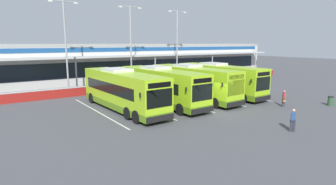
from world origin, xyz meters
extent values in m
plane|color=#4C4C51|center=(0.00, 0.00, 0.00)|extent=(200.00, 200.00, 0.00)
cube|color=silver|center=(0.00, 27.00, 2.75)|extent=(70.00, 10.00, 5.50)
cube|color=#19232D|center=(0.00, 21.98, 2.30)|extent=(66.00, 0.08, 2.20)
cube|color=navy|center=(0.00, 21.97, 5.15)|extent=(68.00, 0.08, 0.60)
cube|color=beige|center=(0.00, 20.50, 4.20)|extent=(67.00, 3.00, 0.24)
cube|color=gray|center=(0.00, 27.00, 5.75)|extent=(70.00, 10.00, 0.50)
cylinder|color=#999999|center=(-6.20, 19.30, 2.10)|extent=(0.20, 0.20, 4.20)
cylinder|color=#999999|center=(6.20, 19.30, 2.10)|extent=(0.20, 0.20, 4.20)
cylinder|color=#999999|center=(18.60, 19.30, 2.10)|extent=(0.20, 0.20, 4.20)
cylinder|color=#999999|center=(31.00, 19.30, 2.10)|extent=(0.20, 0.20, 4.20)
cube|color=maroon|center=(0.00, 14.50, 0.50)|extent=(60.00, 0.36, 1.00)
cube|color=#B2B2B2|center=(0.00, 14.50, 1.05)|extent=(60.00, 0.40, 0.10)
cube|color=#9ED11E|center=(-6.19, 5.23, 1.91)|extent=(2.88, 12.07, 3.19)
cube|color=#598419|center=(-6.19, 5.23, 0.59)|extent=(2.90, 12.09, 0.56)
cube|color=black|center=(-6.20, 5.63, 2.15)|extent=(2.84, 9.67, 0.96)
cube|color=black|center=(-6.03, -0.72, 2.05)|extent=(2.31, 0.16, 1.40)
cube|color=black|center=(-6.03, -0.73, 3.05)|extent=(2.05, 0.14, 0.40)
cube|color=silver|center=(-6.22, 6.23, 3.64)|extent=(2.13, 2.86, 0.28)
cube|color=black|center=(-6.02, -0.83, 0.55)|extent=(2.45, 0.23, 0.44)
cube|color=black|center=(-4.58, -0.33, 2.40)|extent=(0.08, 0.12, 0.36)
cube|color=black|center=(-7.49, -0.41, 2.40)|extent=(0.08, 0.12, 0.36)
cylinder|color=black|center=(-5.12, 9.86, 0.52)|extent=(0.35, 1.05, 1.04)
cylinder|color=black|center=(-7.51, 9.79, 0.52)|extent=(0.35, 1.05, 1.04)
cylinder|color=black|center=(-4.91, 2.06, 0.52)|extent=(0.35, 1.05, 1.04)
cylinder|color=black|center=(-7.30, 1.99, 0.52)|extent=(0.35, 1.05, 1.04)
cylinder|color=black|center=(-4.87, 0.66, 0.52)|extent=(0.35, 1.05, 1.04)
cylinder|color=black|center=(-7.26, 0.59, 0.52)|extent=(0.35, 1.05, 1.04)
cube|color=#9ED11E|center=(-1.93, 5.28, 1.91)|extent=(2.88, 12.07, 3.19)
cube|color=#598419|center=(-1.93, 5.28, 0.59)|extent=(2.90, 12.09, 0.56)
cube|color=black|center=(-1.94, 5.68, 2.15)|extent=(2.84, 9.67, 0.96)
cube|color=black|center=(-1.76, -0.67, 2.05)|extent=(2.31, 0.16, 1.40)
cube|color=black|center=(-1.76, -0.68, 3.05)|extent=(2.05, 0.14, 0.40)
cube|color=silver|center=(-1.96, 6.28, 3.64)|extent=(2.13, 2.86, 0.28)
cube|color=black|center=(-1.76, -0.78, 0.55)|extent=(2.45, 0.23, 0.44)
cube|color=black|center=(-0.32, -0.28, 2.40)|extent=(0.08, 0.12, 0.36)
cube|color=black|center=(-3.23, -0.36, 2.40)|extent=(0.08, 0.12, 0.36)
cylinder|color=black|center=(-0.86, 9.91, 0.52)|extent=(0.35, 1.05, 1.04)
cylinder|color=black|center=(-3.25, 9.84, 0.52)|extent=(0.35, 1.05, 1.04)
cylinder|color=black|center=(-0.65, 2.11, 0.52)|extent=(0.35, 1.05, 1.04)
cylinder|color=black|center=(-3.03, 2.05, 0.52)|extent=(0.35, 1.05, 1.04)
cylinder|color=black|center=(-0.61, 0.71, 0.52)|extent=(0.35, 1.05, 1.04)
cylinder|color=black|center=(-3.00, 0.65, 0.52)|extent=(0.35, 1.05, 1.04)
cube|color=#9ED11E|center=(2.30, 5.37, 1.91)|extent=(2.88, 12.07, 3.19)
cube|color=#598419|center=(2.30, 5.37, 0.59)|extent=(2.90, 12.09, 0.56)
cube|color=black|center=(2.29, 5.77, 2.15)|extent=(2.84, 9.67, 0.96)
cube|color=black|center=(2.46, -0.57, 2.05)|extent=(2.31, 0.16, 1.40)
cube|color=black|center=(2.46, -0.58, 3.05)|extent=(2.05, 0.14, 0.40)
cube|color=silver|center=(2.27, 6.37, 3.64)|extent=(2.13, 2.86, 0.28)
cube|color=black|center=(2.46, -0.68, 0.55)|extent=(2.45, 0.23, 0.44)
cube|color=black|center=(3.91, -0.18, 2.40)|extent=(0.08, 0.12, 0.36)
cube|color=black|center=(1.00, -0.26, 2.40)|extent=(0.08, 0.12, 0.36)
cylinder|color=black|center=(3.37, 10.01, 0.52)|extent=(0.35, 1.05, 1.04)
cylinder|color=black|center=(0.98, 9.94, 0.52)|extent=(0.35, 1.05, 1.04)
cylinder|color=black|center=(3.58, 2.21, 0.52)|extent=(0.35, 1.05, 1.04)
cylinder|color=black|center=(1.19, 2.14, 0.52)|extent=(0.35, 1.05, 1.04)
cylinder|color=black|center=(3.62, 0.81, 0.52)|extent=(0.35, 1.05, 1.04)
cylinder|color=black|center=(1.23, 0.74, 0.52)|extent=(0.35, 1.05, 1.04)
cube|color=#9ED11E|center=(6.46, 5.51, 1.91)|extent=(2.88, 12.07, 3.19)
cube|color=#598419|center=(6.46, 5.51, 0.59)|extent=(2.90, 12.09, 0.56)
cube|color=black|center=(6.45, 5.91, 2.15)|extent=(2.84, 9.67, 0.96)
cube|color=black|center=(6.62, -0.44, 2.05)|extent=(2.31, 0.16, 1.40)
cube|color=black|center=(6.62, -0.45, 3.05)|extent=(2.05, 0.14, 0.40)
cube|color=silver|center=(6.43, 6.51, 3.64)|extent=(2.13, 2.86, 0.28)
cube|color=black|center=(6.62, -0.55, 0.55)|extent=(2.45, 0.23, 0.44)
cube|color=black|center=(8.07, -0.05, 2.40)|extent=(0.08, 0.12, 0.36)
cube|color=black|center=(5.16, -0.13, 2.40)|extent=(0.08, 0.12, 0.36)
cylinder|color=black|center=(7.53, 10.14, 0.52)|extent=(0.35, 1.05, 1.04)
cylinder|color=black|center=(5.14, 10.08, 0.52)|extent=(0.35, 1.05, 1.04)
cylinder|color=black|center=(7.74, 2.35, 0.52)|extent=(0.35, 1.05, 1.04)
cylinder|color=black|center=(5.35, 2.28, 0.52)|extent=(0.35, 1.05, 1.04)
cylinder|color=black|center=(7.78, 0.95, 0.52)|extent=(0.35, 1.05, 1.04)
cylinder|color=black|center=(5.39, 0.88, 0.52)|extent=(0.35, 1.05, 1.04)
cube|color=silver|center=(-8.40, 6.00, 0.00)|extent=(0.14, 13.00, 0.01)
cube|color=silver|center=(-4.20, 6.00, 0.00)|extent=(0.14, 13.00, 0.01)
cube|color=silver|center=(0.00, 6.00, 0.00)|extent=(0.14, 13.00, 0.01)
cube|color=silver|center=(4.20, 6.00, 0.00)|extent=(0.14, 13.00, 0.01)
cube|color=silver|center=(8.40, 6.00, 0.00)|extent=(0.14, 13.00, 0.01)
cube|color=#33333D|center=(7.08, -2.52, 0.42)|extent=(0.23, 0.22, 0.84)
cube|color=#33333D|center=(7.28, -2.49, 0.42)|extent=(0.23, 0.22, 0.84)
cube|color=#B23838|center=(7.18, -2.51, 1.12)|extent=(0.39, 0.40, 0.56)
cube|color=#B23838|center=(7.03, -2.67, 1.09)|extent=(0.13, 0.13, 0.54)
cube|color=#B23838|center=(7.32, -2.34, 1.09)|extent=(0.13, 0.13, 0.54)
sphere|color=tan|center=(7.18, -2.51, 1.51)|extent=(0.22, 0.22, 0.22)
cube|color=olive|center=(6.97, -2.71, 0.63)|extent=(0.29, 0.28, 0.22)
cylinder|color=olive|center=(6.97, -2.71, 0.81)|extent=(0.02, 0.02, 0.16)
cube|color=#33333D|center=(0.66, -7.25, 0.42)|extent=(0.19, 0.21, 0.84)
cube|color=#33333D|center=(0.85, -7.32, 0.42)|extent=(0.19, 0.21, 0.84)
cube|color=#2D5693|center=(0.75, -7.29, 1.12)|extent=(0.39, 0.31, 0.56)
cube|color=#2D5693|center=(0.54, -7.35, 1.09)|extent=(0.12, 0.12, 0.54)
cube|color=#2D5693|center=(0.96, -7.22, 1.09)|extent=(0.12, 0.12, 0.54)
sphere|color=tan|center=(0.75, -7.29, 1.51)|extent=(0.22, 0.22, 0.22)
cylinder|color=#9E9EA3|center=(-8.07, 16.39, 5.50)|extent=(0.20, 0.20, 11.00)
cylinder|color=#9E9EA3|center=(-8.07, 16.39, 10.85)|extent=(2.80, 0.10, 0.10)
cube|color=silver|center=(-9.47, 16.39, 10.75)|extent=(0.44, 0.28, 0.20)
cube|color=silver|center=(-6.67, 16.39, 10.75)|extent=(0.44, 0.28, 0.20)
cylinder|color=#9E9EA3|center=(0.49, 16.36, 5.50)|extent=(0.20, 0.20, 11.00)
cylinder|color=#9E9EA3|center=(0.49, 16.36, 10.85)|extent=(2.80, 0.10, 0.10)
cube|color=silver|center=(-0.91, 16.36, 10.75)|extent=(0.44, 0.28, 0.20)
cube|color=silver|center=(1.89, 16.36, 10.75)|extent=(0.44, 0.28, 0.20)
cylinder|color=#9E9EA3|center=(8.64, 16.81, 5.50)|extent=(0.20, 0.20, 11.00)
cylinder|color=#9E9EA3|center=(8.64, 16.81, 10.85)|extent=(2.80, 0.10, 0.10)
cube|color=silver|center=(7.24, 16.81, 10.75)|extent=(0.44, 0.28, 0.20)
cube|color=silver|center=(10.04, 16.81, 10.75)|extent=(0.44, 0.28, 0.20)
cylinder|color=#2D5133|center=(11.40, -4.89, 0.42)|extent=(0.52, 0.52, 0.85)
cylinder|color=black|center=(11.40, -4.89, 0.89)|extent=(0.54, 0.54, 0.08)
camera|label=1|loc=(-16.82, -17.34, 6.06)|focal=29.18mm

